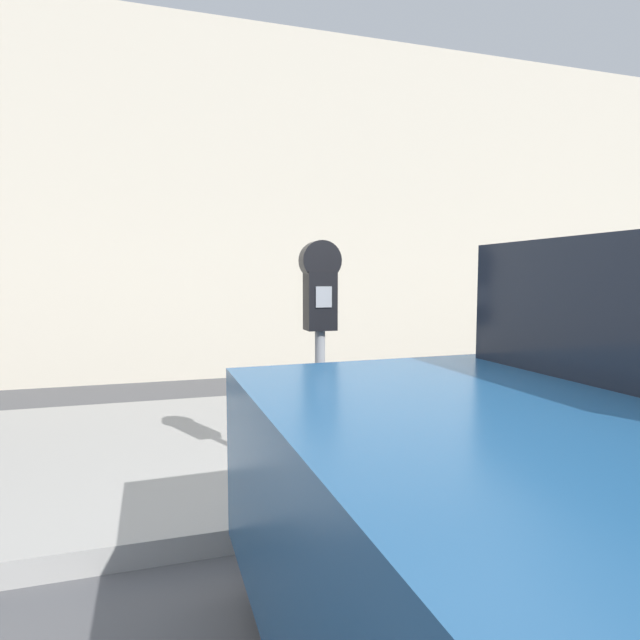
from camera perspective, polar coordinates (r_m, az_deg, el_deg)
sidewalk at (r=4.04m, az=-2.92°, el=-13.57°), size 24.00×2.80×0.13m
building_facade at (r=7.00m, az=-9.21°, el=12.92°), size 24.00×0.30×4.68m
parking_meter at (r=2.82m, az=0.00°, el=1.27°), size 0.22×0.14×1.42m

